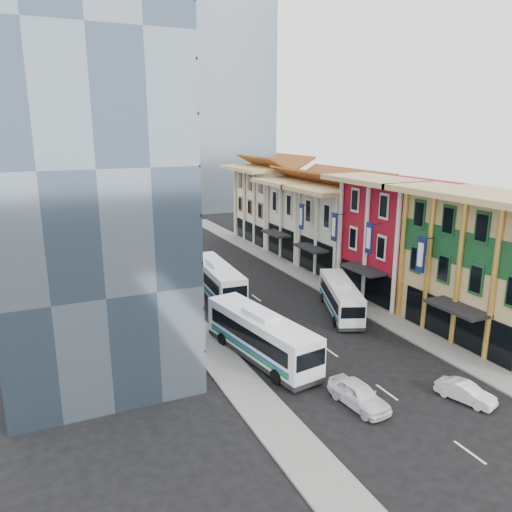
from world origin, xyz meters
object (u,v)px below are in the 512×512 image
sedan_left (359,394)px  shophouse_tan (497,268)px  bus_left_near (261,335)px  bus_right (341,296)px  office_tower (74,157)px  sedan_right (465,392)px  bus_left_far (217,279)px

sedan_left → shophouse_tan: bearing=9.6°
bus_left_near → bus_right: bearing=18.2°
bus_left_near → sedan_left: (2.78, -8.74, -1.13)m
shophouse_tan → bus_right: 13.68m
office_tower → bus_left_near: office_tower is taller
bus_left_near → sedan_right: size_ratio=3.19×
shophouse_tan → sedan_left: 18.10m
shophouse_tan → sedan_right: size_ratio=3.74×
shophouse_tan → bus_left_far: bearing=132.4°
office_tower → sedan_right: 32.91m
sedan_left → bus_left_far: bearing=86.3°
bus_left_near → office_tower: bearing=130.7°
shophouse_tan → bus_right: size_ratio=1.37×
bus_left_near → sedan_left: 9.24m
shophouse_tan → bus_left_near: (-19.50, 4.19, -4.08)m
bus_left_far → sedan_right: bearing=-70.7°
bus_left_far → bus_right: 13.05m
bus_left_far → sedan_left: bearing=-84.7°
shophouse_tan → bus_left_far: size_ratio=1.18×
bus_right → sedan_left: bus_right is taller
office_tower → bus_left_far: (13.47, 5.20, -13.10)m
bus_left_near → sedan_right: bus_left_near is taller
sedan_left → sedan_right: size_ratio=1.24×
shophouse_tan → bus_right: bearing=131.0°
shophouse_tan → bus_left_near: shophouse_tan is taller
bus_right → sedan_left: (-8.22, -14.33, -0.85)m
bus_left_near → sedan_right: (9.40, -11.14, -1.30)m
sedan_left → sedan_right: sedan_left is taller
bus_right → sedan_left: size_ratio=2.20×
shophouse_tan → sedan_left: shophouse_tan is taller
bus_left_far → bus_right: size_ratio=1.16×
bus_left_near → bus_right: 12.34m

